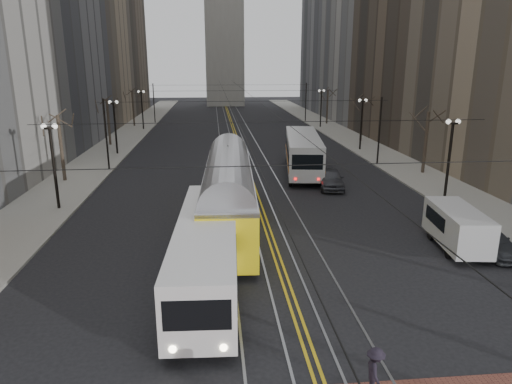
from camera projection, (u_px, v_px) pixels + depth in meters
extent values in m
plane|color=black|center=(314.00, 365.00, 15.02)|extent=(260.00, 260.00, 0.00)
cube|color=gray|center=(118.00, 144.00, 56.81)|extent=(5.00, 140.00, 0.15)
cube|color=gray|center=(353.00, 140.00, 59.50)|extent=(5.00, 140.00, 0.15)
cube|color=gray|center=(238.00, 142.00, 58.17)|extent=(4.80, 130.00, 0.02)
cube|color=gold|center=(238.00, 142.00, 58.17)|extent=(0.42, 130.00, 0.01)
cube|color=brown|center=(96.00, 10.00, 89.83)|extent=(16.00, 20.00, 40.00)
cube|color=brown|center=(440.00, 3.00, 56.85)|extent=(16.00, 20.00, 34.00)
cube|color=slate|center=(349.00, 13.00, 94.40)|extent=(16.00, 20.00, 40.00)
cylinder|color=black|center=(54.00, 170.00, 30.30)|extent=(0.20, 0.20, 5.60)
cylinder|color=black|center=(115.00, 129.00, 49.48)|extent=(0.20, 0.20, 5.60)
cylinder|color=black|center=(142.00, 111.00, 68.66)|extent=(0.20, 0.20, 5.60)
cylinder|color=black|center=(449.00, 162.00, 32.75)|extent=(0.20, 0.20, 5.60)
cylinder|color=black|center=(361.00, 126.00, 51.94)|extent=(0.20, 0.20, 5.60)
cylinder|color=black|center=(321.00, 110.00, 71.12)|extent=(0.20, 0.20, 5.60)
cylinder|color=#382D23|center=(61.00, 149.00, 37.79)|extent=(0.28, 0.28, 5.60)
cylinder|color=#382D23|center=(109.00, 123.00, 55.05)|extent=(0.28, 0.28, 5.60)
cylinder|color=#382D23|center=(133.00, 109.00, 72.31)|extent=(0.28, 0.28, 5.60)
cylinder|color=#382D23|center=(425.00, 143.00, 40.61)|extent=(0.28, 0.28, 5.60)
cylinder|color=#382D23|center=(362.00, 120.00, 57.87)|extent=(0.28, 0.28, 5.60)
cylinder|color=#382D23|center=(327.00, 107.00, 75.13)|extent=(0.28, 0.28, 5.60)
cylinder|color=black|center=(225.00, 95.00, 56.43)|extent=(0.03, 120.00, 0.03)
cylinder|color=black|center=(250.00, 94.00, 56.69)|extent=(0.03, 120.00, 0.03)
cylinder|color=black|center=(106.00, 136.00, 41.74)|extent=(0.16, 0.16, 6.60)
cylinder|color=black|center=(154.00, 104.00, 76.27)|extent=(0.16, 0.16, 6.60)
cylinder|color=black|center=(379.00, 132.00, 44.06)|extent=(0.16, 0.16, 6.60)
cylinder|color=black|center=(306.00, 102.00, 78.58)|extent=(0.16, 0.16, 6.60)
cube|color=silver|center=(207.00, 253.00, 20.12)|extent=(3.03, 12.19, 3.02)
cube|color=yellow|center=(229.00, 199.00, 27.39)|extent=(3.44, 15.29, 3.58)
cube|color=#BDBDBD|center=(303.00, 154.00, 41.74)|extent=(4.57, 13.23, 3.38)
cube|color=silver|center=(457.00, 229.00, 24.20)|extent=(2.51, 5.22, 2.23)
imported|color=#44464C|center=(331.00, 178.00, 36.46)|extent=(2.46, 4.81, 1.57)
imported|color=#A3A5AB|center=(303.00, 139.00, 55.11)|extent=(2.44, 5.37, 1.71)
imported|color=#414449|center=(488.00, 241.00, 23.96)|extent=(2.26, 4.46, 1.24)
imported|color=black|center=(375.00, 371.00, 13.50)|extent=(0.63, 1.02, 1.53)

